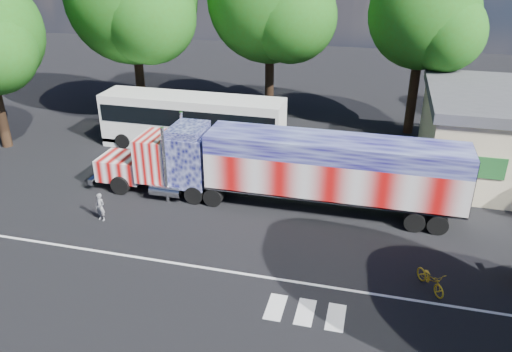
% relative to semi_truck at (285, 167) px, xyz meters
% --- Properties ---
extents(ground, '(100.00, 100.00, 0.00)m').
position_rel_semi_truck_xyz_m(ground, '(-1.42, -3.74, -2.27)').
color(ground, black).
extents(lane_markings, '(30.00, 2.67, 0.01)m').
position_rel_semi_truck_xyz_m(lane_markings, '(0.29, -7.51, -2.27)').
color(lane_markings, silver).
rests_on(lane_markings, ground).
extents(semi_truck, '(20.71, 3.27, 4.42)m').
position_rel_semi_truck_xyz_m(semi_truck, '(0.00, 0.00, 0.00)').
color(semi_truck, black).
rests_on(semi_truck, ground).
extents(coach_bus, '(12.75, 2.97, 3.71)m').
position_rel_semi_truck_xyz_m(coach_bus, '(-7.85, 6.65, -0.35)').
color(coach_bus, silver).
rests_on(coach_bus, ground).
extents(woman, '(0.62, 0.48, 1.51)m').
position_rel_semi_truck_xyz_m(woman, '(-8.93, -4.05, -1.52)').
color(woman, slate).
rests_on(woman, ground).
extents(bicycle, '(1.50, 1.88, 0.96)m').
position_rel_semi_truck_xyz_m(bicycle, '(7.40, -5.78, -1.79)').
color(bicycle, gold).
rests_on(bicycle, ground).
extents(tree_n_mid, '(10.00, 9.52, 14.05)m').
position_rel_semi_truck_xyz_m(tree_n_mid, '(-4.04, 14.41, 6.96)').
color(tree_n_mid, black).
rests_on(tree_n_mid, ground).
extents(tree_ne_a, '(7.97, 7.59, 12.46)m').
position_rel_semi_truck_xyz_m(tree_ne_a, '(7.00, 13.52, 6.33)').
color(tree_ne_a, black).
rests_on(tree_ne_a, ground).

